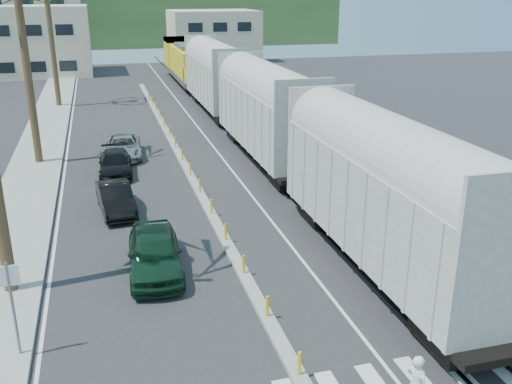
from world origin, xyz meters
TOP-DOWN VIEW (x-y plane):
  - ground at (0.00, 0.00)m, footprint 140.00×140.00m
  - sidewalk at (-8.50, 25.00)m, footprint 3.00×90.00m
  - rails at (5.00, 28.00)m, footprint 1.56×100.00m
  - median at (0.00, 19.96)m, footprint 0.45×60.00m
  - lane_markings at (-2.15, 25.00)m, footprint 9.42×90.00m
  - freight_train at (5.00, 24.85)m, footprint 3.00×60.94m
  - street_sign at (-7.30, 2.00)m, footprint 0.60×0.08m
  - buildings at (-6.41, 71.66)m, footprint 38.00×27.00m
  - hillside at (0.00, 100.00)m, footprint 80.00×20.00m
  - car_lead at (-3.05, 6.20)m, footprint 2.40×4.93m
  - car_second at (-4.19, 12.76)m, footprint 2.27×4.40m
  - car_third at (-3.97, 18.64)m, footprint 2.08×4.51m
  - car_rear at (-3.34, 22.18)m, footprint 2.52×4.81m

SIDE VIEW (x-z plane):
  - ground at x=0.00m, z-range 0.00..0.00m
  - lane_markings at x=-2.15m, z-range 0.00..0.01m
  - rails at x=5.00m, z-range 0.00..0.06m
  - sidewalk at x=-8.50m, z-range 0.00..0.15m
  - median at x=0.00m, z-range -0.34..0.51m
  - car_third at x=-3.97m, z-range 0.00..1.27m
  - car_rear at x=-3.34m, z-range 0.00..1.29m
  - car_second at x=-4.19m, z-range 0.00..1.35m
  - car_lead at x=-3.05m, z-range 0.00..1.61m
  - street_sign at x=-7.30m, z-range 0.47..3.47m
  - freight_train at x=5.00m, z-range -0.02..5.83m
  - buildings at x=-6.41m, z-range -0.64..9.36m
  - hillside at x=0.00m, z-range 0.00..12.00m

